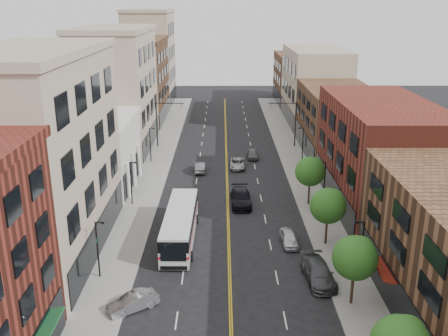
{
  "coord_description": "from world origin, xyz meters",
  "views": [
    {
      "loc": [
        -0.62,
        -29.17,
        22.22
      ],
      "look_at": [
        -0.43,
        22.41,
        5.0
      ],
      "focal_mm": 40.0,
      "sensor_mm": 36.0,
      "label": 1
    }
  ],
  "objects_px": {
    "city_bus": "(180,224)",
    "car_parked_far": "(289,238)",
    "car_lane_a": "(241,198)",
    "car_lane_behind": "(200,167)",
    "car_parked_mid": "(319,273)",
    "car_lane_b": "(237,163)",
    "car_angle_b": "(133,302)",
    "car_lane_c": "(252,154)"
  },
  "relations": [
    {
      "from": "car_angle_b",
      "to": "car_lane_behind",
      "type": "height_order",
      "value": "car_lane_behind"
    },
    {
      "from": "car_angle_b",
      "to": "car_lane_b",
      "type": "height_order",
      "value": "car_angle_b"
    },
    {
      "from": "car_lane_a",
      "to": "car_lane_b",
      "type": "relative_size",
      "value": 1.24
    },
    {
      "from": "car_parked_far",
      "to": "car_lane_behind",
      "type": "distance_m",
      "value": 23.68
    },
    {
      "from": "city_bus",
      "to": "car_angle_b",
      "type": "relative_size",
      "value": 3.11
    },
    {
      "from": "car_lane_a",
      "to": "car_parked_mid",
      "type": "bearing_deg",
      "value": -72.04
    },
    {
      "from": "car_angle_b",
      "to": "city_bus",
      "type": "bearing_deg",
      "value": 132.38
    },
    {
      "from": "car_angle_b",
      "to": "car_lane_behind",
      "type": "xyz_separation_m",
      "value": [
        3.69,
        32.42,
        0.01
      ]
    },
    {
      "from": "car_parked_mid",
      "to": "car_lane_a",
      "type": "distance_m",
      "value": 17.6
    },
    {
      "from": "car_parked_mid",
      "to": "car_parked_far",
      "type": "bearing_deg",
      "value": 99.18
    },
    {
      "from": "car_parked_far",
      "to": "car_lane_a",
      "type": "distance_m",
      "value": 10.78
    },
    {
      "from": "car_parked_mid",
      "to": "car_angle_b",
      "type": "bearing_deg",
      "value": -169.02
    },
    {
      "from": "city_bus",
      "to": "car_lane_behind",
      "type": "bearing_deg",
      "value": 88.1
    },
    {
      "from": "car_parked_far",
      "to": "car_lane_c",
      "type": "distance_m",
      "value": 27.96
    },
    {
      "from": "car_angle_b",
      "to": "car_parked_far",
      "type": "bearing_deg",
      "value": 94.56
    },
    {
      "from": "car_parked_mid",
      "to": "car_lane_b",
      "type": "bearing_deg",
      "value": 96.83
    },
    {
      "from": "car_lane_b",
      "to": "car_angle_b",
      "type": "bearing_deg",
      "value": -103.1
    },
    {
      "from": "car_parked_far",
      "to": "car_lane_b",
      "type": "height_order",
      "value": "car_parked_far"
    },
    {
      "from": "city_bus",
      "to": "car_parked_far",
      "type": "distance_m",
      "value": 10.62
    },
    {
      "from": "car_parked_far",
      "to": "car_lane_a",
      "type": "bearing_deg",
      "value": 110.97
    },
    {
      "from": "car_lane_c",
      "to": "car_parked_mid",
      "type": "bearing_deg",
      "value": -85.07
    },
    {
      "from": "city_bus",
      "to": "car_lane_b",
      "type": "relative_size",
      "value": 2.68
    },
    {
      "from": "car_lane_c",
      "to": "car_parked_far",
      "type": "bearing_deg",
      "value": -86.93
    },
    {
      "from": "car_lane_b",
      "to": "car_parked_mid",
      "type": "bearing_deg",
      "value": -77.37
    },
    {
      "from": "city_bus",
      "to": "car_lane_behind",
      "type": "distance_m",
      "value": 20.96
    },
    {
      "from": "car_angle_b",
      "to": "car_lane_c",
      "type": "height_order",
      "value": "car_lane_c"
    },
    {
      "from": "city_bus",
      "to": "car_angle_b",
      "type": "height_order",
      "value": "city_bus"
    },
    {
      "from": "city_bus",
      "to": "car_parked_mid",
      "type": "height_order",
      "value": "city_bus"
    },
    {
      "from": "car_angle_b",
      "to": "car_lane_b",
      "type": "bearing_deg",
      "value": 130.84
    },
    {
      "from": "car_parked_mid",
      "to": "car_parked_far",
      "type": "height_order",
      "value": "car_parked_mid"
    },
    {
      "from": "city_bus",
      "to": "car_parked_mid",
      "type": "distance_m",
      "value": 14.28
    },
    {
      "from": "car_lane_behind",
      "to": "car_lane_c",
      "type": "distance_m",
      "value": 9.78
    },
    {
      "from": "car_lane_c",
      "to": "city_bus",
      "type": "bearing_deg",
      "value": -108.48
    },
    {
      "from": "car_parked_far",
      "to": "car_lane_c",
      "type": "relative_size",
      "value": 0.99
    },
    {
      "from": "car_parked_mid",
      "to": "car_lane_a",
      "type": "height_order",
      "value": "car_lane_a"
    },
    {
      "from": "car_angle_b",
      "to": "car_parked_mid",
      "type": "bearing_deg",
      "value": 70.72
    },
    {
      "from": "car_lane_behind",
      "to": "car_lane_a",
      "type": "xyz_separation_m",
      "value": [
        5.21,
        -11.8,
        0.17
      ]
    },
    {
      "from": "city_bus",
      "to": "car_lane_behind",
      "type": "xyz_separation_m",
      "value": [
        1.02,
        20.9,
        -1.17
      ]
    },
    {
      "from": "car_angle_b",
      "to": "car_parked_mid",
      "type": "distance_m",
      "value": 15.34
    },
    {
      "from": "car_parked_mid",
      "to": "car_lane_c",
      "type": "height_order",
      "value": "car_parked_mid"
    },
    {
      "from": "car_angle_b",
      "to": "car_lane_behind",
      "type": "distance_m",
      "value": 32.63
    },
    {
      "from": "city_bus",
      "to": "car_parked_far",
      "type": "bearing_deg",
      "value": -3.43
    }
  ]
}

